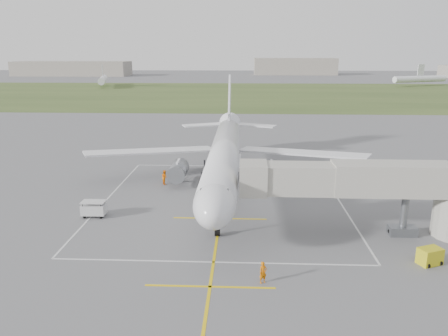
{
  "coord_description": "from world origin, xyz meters",
  "views": [
    {
      "loc": [
        2.4,
        -53.67,
        17.41
      ],
      "look_at": [
        0.18,
        -4.0,
        4.0
      ],
      "focal_mm": 35.0,
      "sensor_mm": 36.0,
      "label": 1
    }
  ],
  "objects_px": {
    "jet_bridge": "(383,188)",
    "ramp_worker_nose": "(263,272)",
    "baggage_cart": "(94,209)",
    "gpu_unit": "(430,256)",
    "ramp_worker_wing": "(165,177)",
    "airliner": "(224,155)"
  },
  "relations": [
    {
      "from": "jet_bridge",
      "to": "ramp_worker_wing",
      "type": "relative_size",
      "value": 12.03
    },
    {
      "from": "baggage_cart",
      "to": "ramp_worker_wing",
      "type": "xyz_separation_m",
      "value": [
        5.57,
        12.13,
        0.08
      ]
    },
    {
      "from": "gpu_unit",
      "to": "baggage_cart",
      "type": "xyz_separation_m",
      "value": [
        -31.85,
        9.47,
        0.19
      ]
    },
    {
      "from": "baggage_cart",
      "to": "ramp_worker_wing",
      "type": "distance_m",
      "value": 13.35
    },
    {
      "from": "jet_bridge",
      "to": "baggage_cart",
      "type": "relative_size",
      "value": 9.3
    },
    {
      "from": "jet_bridge",
      "to": "gpu_unit",
      "type": "bearing_deg",
      "value": -67.42
    },
    {
      "from": "jet_bridge",
      "to": "ramp_worker_nose",
      "type": "distance_m",
      "value": 15.67
    },
    {
      "from": "jet_bridge",
      "to": "baggage_cart",
      "type": "xyz_separation_m",
      "value": [
        -29.36,
        3.48,
        -3.85
      ]
    },
    {
      "from": "airliner",
      "to": "ramp_worker_wing",
      "type": "distance_m",
      "value": 8.87
    },
    {
      "from": "airliner",
      "to": "gpu_unit",
      "type": "bearing_deg",
      "value": -48.02
    },
    {
      "from": "airliner",
      "to": "gpu_unit",
      "type": "xyz_separation_m",
      "value": [
        18.21,
        -20.24,
        -3.69
      ]
    },
    {
      "from": "baggage_cart",
      "to": "jet_bridge",
      "type": "bearing_deg",
      "value": -7.08
    },
    {
      "from": "airliner",
      "to": "gpu_unit",
      "type": "relative_size",
      "value": 20.94
    },
    {
      "from": "baggage_cart",
      "to": "ramp_worker_nose",
      "type": "distance_m",
      "value": 22.07
    },
    {
      "from": "jet_bridge",
      "to": "ramp_worker_nose",
      "type": "bearing_deg",
      "value": -140.2
    },
    {
      "from": "jet_bridge",
      "to": "ramp_worker_nose",
      "type": "xyz_separation_m",
      "value": [
        -11.67,
        -9.72,
        -3.87
      ]
    },
    {
      "from": "ramp_worker_nose",
      "to": "ramp_worker_wing",
      "type": "relative_size",
      "value": 0.9
    },
    {
      "from": "airliner",
      "to": "ramp_worker_wing",
      "type": "bearing_deg",
      "value": 170.46
    },
    {
      "from": "gpu_unit",
      "to": "ramp_worker_wing",
      "type": "bearing_deg",
      "value": 117.26
    },
    {
      "from": "jet_bridge",
      "to": "gpu_unit",
      "type": "distance_m",
      "value": 7.64
    },
    {
      "from": "baggage_cart",
      "to": "gpu_unit",
      "type": "bearing_deg",
      "value": -16.88
    },
    {
      "from": "ramp_worker_nose",
      "to": "airliner",
      "type": "bearing_deg",
      "value": 69.97
    }
  ]
}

